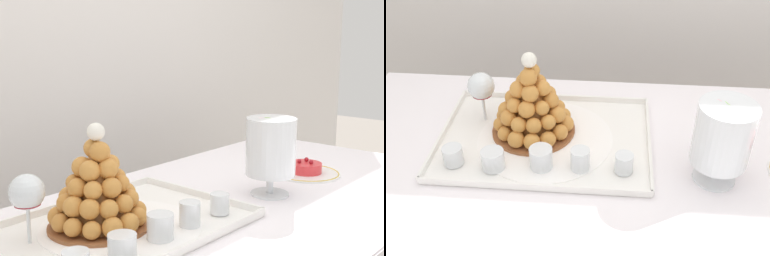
# 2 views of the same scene
# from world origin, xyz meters

# --- Properties ---
(buffet_table) EXTENTS (1.76, 0.86, 0.80)m
(buffet_table) POSITION_xyz_m (0.00, 0.00, 0.71)
(buffet_table) COLOR brown
(buffet_table) RESTS_ON ground_plane
(serving_tray) EXTENTS (0.59, 0.42, 0.02)m
(serving_tray) POSITION_xyz_m (-0.27, 0.08, 0.81)
(serving_tray) COLOR white
(serving_tray) RESTS_ON buffet_table
(croquembouche) EXTENTS (0.24, 0.24, 0.25)m
(croquembouche) POSITION_xyz_m (-0.30, 0.11, 0.90)
(croquembouche) COLOR brown
(croquembouche) RESTS_ON serving_tray
(dessert_cup_left) EXTENTS (0.05, 0.05, 0.05)m
(dessert_cup_left) POSITION_xyz_m (-0.49, -0.05, 0.83)
(dessert_cup_left) COLOR silver
(dessert_cup_left) RESTS_ON serving_tray
(dessert_cup_mid_left) EXTENTS (0.06, 0.06, 0.05)m
(dessert_cup_mid_left) POSITION_xyz_m (-0.38, -0.06, 0.83)
(dessert_cup_mid_left) COLOR silver
(dessert_cup_mid_left) RESTS_ON serving_tray
(dessert_cup_centre) EXTENTS (0.06, 0.06, 0.06)m
(dessert_cup_centre) POSITION_xyz_m (-0.26, -0.04, 0.84)
(dessert_cup_centre) COLOR silver
(dessert_cup_centre) RESTS_ON serving_tray
(dessert_cup_mid_right) EXTENTS (0.05, 0.05, 0.06)m
(dessert_cup_mid_right) POSITION_xyz_m (-0.16, -0.04, 0.84)
(dessert_cup_mid_right) COLOR silver
(dessert_cup_mid_right) RESTS_ON serving_tray
(dessert_cup_right) EXTENTS (0.05, 0.05, 0.05)m
(dessert_cup_right) POSITION_xyz_m (-0.05, -0.04, 0.83)
(dessert_cup_right) COLOR silver
(dessert_cup_right) RESTS_ON serving_tray
(macaron_goblet) EXTENTS (0.14, 0.14, 0.23)m
(macaron_goblet) POSITION_xyz_m (0.18, -0.04, 0.94)
(macaron_goblet) COLOR white
(macaron_goblet) RESTS_ON buffet_table
(wine_glass) EXTENTS (0.08, 0.08, 0.16)m
(wine_glass) POSITION_xyz_m (-0.46, 0.16, 0.92)
(wine_glass) COLOR silver
(wine_glass) RESTS_ON buffet_table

